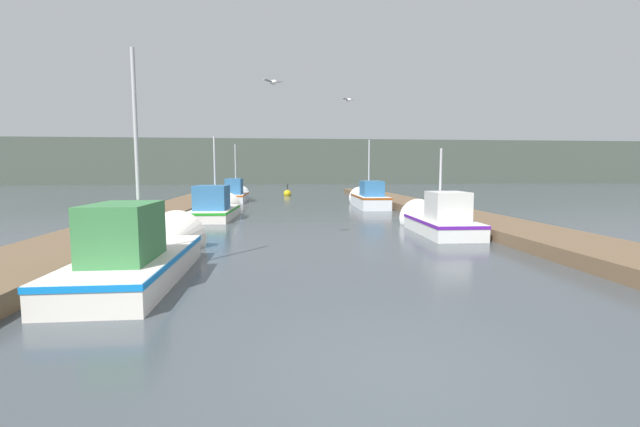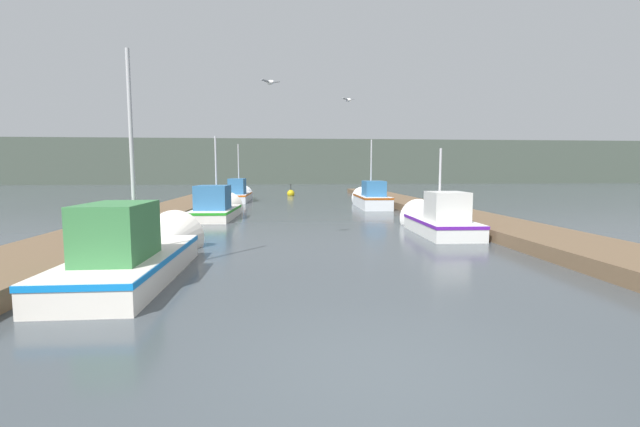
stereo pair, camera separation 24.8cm
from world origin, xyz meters
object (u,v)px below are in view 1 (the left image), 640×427
mooring_piling_0 (446,209)px  seagull_lead (273,82)px  fishing_boat_2 (217,208)px  channel_buoy (287,194)px  fishing_boat_0 (148,251)px  fishing_boat_1 (437,220)px  fishing_boat_4 (236,194)px  seagull_1 (348,100)px  fishing_boat_3 (368,198)px  mooring_piling_1 (380,195)px

mooring_piling_0 → seagull_lead: 8.75m
fishing_boat_2 → mooring_piling_0: (9.26, -3.68, 0.16)m
channel_buoy → seagull_lead: (-1.01, -23.69, 4.30)m
fishing_boat_0 → mooring_piling_0: fishing_boat_0 is taller
fishing_boat_1 → fishing_boat_4: size_ratio=0.80×
mooring_piling_0 → seagull_1: seagull_1 is taller
fishing_boat_3 → mooring_piling_1: (1.26, 2.22, 0.01)m
fishing_boat_1 → mooring_piling_0: 2.11m
channel_buoy → fishing_boat_2: bearing=-102.9°
fishing_boat_0 → fishing_boat_3: (8.02, 15.07, 0.08)m
fishing_boat_0 → channel_buoy: bearing=82.4°
fishing_boat_4 → seagull_1: (5.44, -13.90, 4.24)m
fishing_boat_0 → seagull_1: size_ratio=11.25×
seagull_1 → fishing_boat_3: bearing=36.0°
fishing_boat_3 → seagull_lead: 14.16m
fishing_boat_2 → mooring_piling_1: 11.50m
fishing_boat_0 → mooring_piling_0: size_ratio=4.87×
mooring_piling_1 → channel_buoy: 10.58m
fishing_boat_0 → fishing_boat_2: (0.05, 10.44, 0.00)m
fishing_boat_0 → fishing_boat_4: fishing_boat_0 is taller
mooring_piling_0 → seagull_lead: size_ratio=2.27×
fishing_boat_1 → mooring_piling_0: (1.07, 1.81, 0.18)m
mooring_piling_0 → mooring_piling_1: mooring_piling_0 is taller
seagull_lead → mooring_piling_1: bearing=31.3°
fishing_boat_0 → fishing_boat_3: size_ratio=1.04×
fishing_boat_0 → fishing_boat_2: bearing=90.2°
fishing_boat_4 → seagull_lead: seagull_lead is taller
mooring_piling_1 → seagull_1: bearing=-110.2°
fishing_boat_2 → fishing_boat_3: bearing=32.9°
mooring_piling_0 → channel_buoy: 20.31m
fishing_boat_4 → fishing_boat_3: bearing=-33.9°
mooring_piling_0 → channel_buoy: mooring_piling_0 is taller
seagull_1 → channel_buoy: bearing=58.6°
fishing_boat_0 → seagull_lead: seagull_lead is taller
fishing_boat_1 → fishing_boat_3: bearing=92.9°
fishing_boat_0 → mooring_piling_0: bearing=36.4°
fishing_boat_0 → mooring_piling_1: size_ratio=5.66×
fishing_boat_3 → mooring_piling_1: bearing=62.2°
fishing_boat_3 → seagull_1: (-2.59, -8.25, 4.21)m
fishing_boat_2 → channel_buoy: 16.23m
channel_buoy → seagull_1: bearing=-84.8°
fishing_boat_2 → channel_buoy: fishing_boat_2 is taller
seagull_lead → seagull_1: (2.76, 4.24, 0.25)m
fishing_boat_2 → fishing_boat_3: 9.23m
fishing_boat_1 → seagull_1: bearing=147.9°
fishing_boat_1 → mooring_piling_1: bearing=86.9°
fishing_boat_4 → fishing_boat_2: bearing=-88.5°
fishing_boat_2 → seagull_lead: 9.22m
fishing_boat_1 → fishing_boat_3: (-0.20, 10.13, 0.09)m
fishing_boat_3 → seagull_1: bearing=-105.8°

